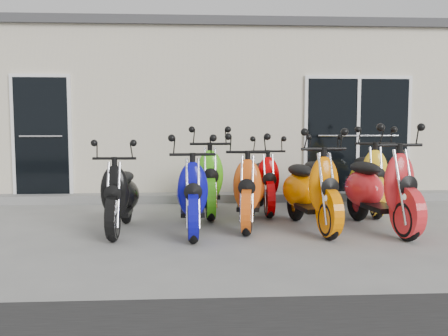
{
  "coord_description": "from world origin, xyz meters",
  "views": [
    {
      "loc": [
        -0.46,
        -7.01,
        1.47
      ],
      "look_at": [
        0.0,
        0.6,
        0.75
      ],
      "focal_mm": 40.0,
      "sensor_mm": 36.0,
      "label": 1
    }
  ],
  "objects": [
    {
      "name": "scooter_front_black",
      "position": [
        -1.44,
        -0.4,
        0.62
      ],
      "size": [
        0.63,
        1.7,
        1.25
      ],
      "primitive_type": null,
      "rotation": [
        0.0,
        0.0,
        -0.01
      ],
      "color": "black",
      "rests_on": "ground"
    },
    {
      "name": "door_left",
      "position": [
        -3.2,
        2.17,
        1.26
      ],
      "size": [
        1.07,
        0.08,
        2.22
      ],
      "primitive_type": "cube",
      "color": "black",
      "rests_on": "front_step"
    },
    {
      "name": "scooter_front_orange_a",
      "position": [
        0.3,
        -0.16,
        0.66
      ],
      "size": [
        0.91,
        1.86,
        1.32
      ],
      "primitive_type": null,
      "rotation": [
        0.0,
        0.0,
        -0.15
      ],
      "color": "#D75212",
      "rests_on": "ground"
    },
    {
      "name": "building",
      "position": [
        0.0,
        5.2,
        1.6
      ],
      "size": [
        14.0,
        6.0,
        3.2
      ],
      "primitive_type": "cube",
      "color": "beige",
      "rests_on": "ground"
    },
    {
      "name": "roof_cap",
      "position": [
        0.0,
        5.2,
        3.28
      ],
      "size": [
        14.2,
        6.2,
        0.16
      ],
      "primitive_type": "cube",
      "color": "#3F3F42",
      "rests_on": "building"
    },
    {
      "name": "scooter_front_red",
      "position": [
        2.04,
        -0.5,
        0.72
      ],
      "size": [
        1.0,
        2.04,
        1.45
      ],
      "primitive_type": null,
      "rotation": [
        0.0,
        0.0,
        0.15
      ],
      "color": "red",
      "rests_on": "ground"
    },
    {
      "name": "scooter_back_red",
      "position": [
        0.68,
        0.96,
        0.62
      ],
      "size": [
        0.63,
        1.69,
        1.25
      ],
      "primitive_type": null,
      "rotation": [
        0.0,
        0.0,
        -0.01
      ],
      "color": "#BD0002",
      "rests_on": "ground"
    },
    {
      "name": "door_right",
      "position": [
        2.6,
        2.17,
        1.26
      ],
      "size": [
        2.02,
        0.08,
        2.22
      ],
      "primitive_type": "cube",
      "color": "black",
      "rests_on": "front_step"
    },
    {
      "name": "scooter_back_blue",
      "position": [
        1.55,
        0.94,
        0.64
      ],
      "size": [
        0.67,
        1.74,
        1.28
      ],
      "primitive_type": null,
      "rotation": [
        0.0,
        0.0,
        -0.02
      ],
      "color": "#083493",
      "rests_on": "ground"
    },
    {
      "name": "front_step",
      "position": [
        0.0,
        2.02,
        0.07
      ],
      "size": [
        14.0,
        0.4,
        0.15
      ],
      "primitive_type": "cube",
      "color": "gray",
      "rests_on": "ground"
    },
    {
      "name": "ground",
      "position": [
        0.0,
        0.0,
        0.0
      ],
      "size": [
        80.0,
        80.0,
        0.0
      ],
      "primitive_type": "plane",
      "color": "gray",
      "rests_on": "ground"
    },
    {
      "name": "scooter_back_green",
      "position": [
        -0.23,
        0.85,
        0.7
      ],
      "size": [
        0.72,
        1.9,
        1.4
      ],
      "primitive_type": null,
      "rotation": [
        0.0,
        0.0,
        0.02
      ],
      "color": "#4AC217",
      "rests_on": "ground"
    },
    {
      "name": "scooter_front_orange_b",
      "position": [
        1.11,
        -0.41,
        0.69
      ],
      "size": [
        0.94,
        1.95,
        1.39
      ],
      "primitive_type": null,
      "rotation": [
        0.0,
        0.0,
        0.14
      ],
      "color": "orange",
      "rests_on": "ground"
    },
    {
      "name": "scooter_back_yellow",
      "position": [
        2.36,
        0.85,
        0.7
      ],
      "size": [
        0.94,
        1.97,
        1.4
      ],
      "primitive_type": null,
      "rotation": [
        0.0,
        0.0,
        -0.14
      ],
      "color": "yellow",
      "rests_on": "ground"
    },
    {
      "name": "scooter_front_blue",
      "position": [
        -0.49,
        -0.51,
        0.66
      ],
      "size": [
        0.68,
        1.79,
        1.31
      ],
      "primitive_type": null,
      "rotation": [
        0.0,
        0.0,
        0.02
      ],
      "color": "#0A099A",
      "rests_on": "ground"
    }
  ]
}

